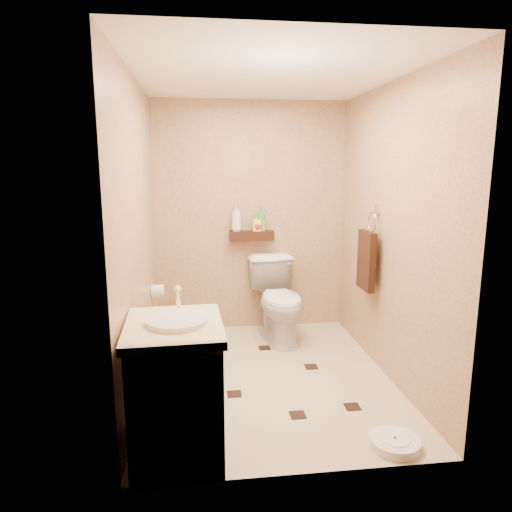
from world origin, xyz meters
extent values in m
plane|color=#CAAE93|center=(0.00, 0.00, 0.00)|extent=(2.50, 2.50, 0.00)
cube|color=tan|center=(0.00, 1.25, 1.20)|extent=(2.00, 0.04, 2.40)
cube|color=tan|center=(0.00, -1.25, 1.20)|extent=(2.00, 0.04, 2.40)
cube|color=tan|center=(-1.00, 0.00, 1.20)|extent=(0.04, 2.50, 2.40)
cube|color=tan|center=(1.00, 0.00, 1.20)|extent=(0.04, 2.50, 2.40)
cube|color=white|center=(0.00, 0.00, 2.40)|extent=(2.00, 2.50, 0.02)
cube|color=#32180D|center=(0.00, 1.17, 1.02)|extent=(0.46, 0.14, 0.10)
cube|color=black|center=(-0.30, -0.27, 0.00)|extent=(0.11, 0.11, 0.01)
cube|color=black|center=(0.41, 0.13, 0.00)|extent=(0.11, 0.11, 0.01)
cube|color=black|center=(0.12, -0.63, 0.00)|extent=(0.11, 0.11, 0.01)
cube|color=black|center=(-0.55, 0.56, 0.00)|extent=(0.11, 0.11, 0.01)
cube|color=black|center=(0.54, -0.57, 0.00)|extent=(0.11, 0.11, 0.01)
cube|color=black|center=(0.06, 0.60, 0.00)|extent=(0.11, 0.11, 0.01)
imported|color=white|center=(0.24, 0.83, 0.41)|extent=(0.56, 0.86, 0.82)
cube|color=brown|center=(-0.70, -0.95, 0.39)|extent=(0.55, 0.66, 0.78)
cube|color=beige|center=(-0.70, -0.95, 0.81)|extent=(0.59, 0.71, 0.05)
cylinder|color=silver|center=(-0.68, -0.95, 0.84)|extent=(0.36, 0.36, 0.05)
cylinder|color=silver|center=(-0.68, -0.73, 0.90)|extent=(0.03, 0.03, 0.12)
cylinder|color=white|center=(0.65, -1.07, 0.03)|extent=(0.42, 0.42, 0.06)
cylinder|color=white|center=(0.65, -1.07, 0.06)|extent=(0.19, 0.19, 0.01)
cylinder|color=#1B6D61|center=(-0.78, 1.07, 0.07)|extent=(0.12, 0.12, 0.13)
cylinder|color=white|center=(-0.78, 1.07, 0.31)|extent=(0.02, 0.02, 0.38)
sphere|color=white|center=(-0.78, 1.07, 0.49)|extent=(0.09, 0.09, 0.09)
cube|color=silver|center=(0.98, 0.25, 1.38)|extent=(0.03, 0.06, 0.08)
torus|color=silver|center=(0.95, 0.25, 1.26)|extent=(0.02, 0.19, 0.19)
cube|color=#34190F|center=(0.91, 0.25, 0.92)|extent=(0.06, 0.30, 0.52)
cylinder|color=white|center=(-0.94, 0.65, 0.60)|extent=(0.11, 0.11, 0.11)
cylinder|color=silver|center=(-0.98, 0.65, 0.66)|extent=(0.04, 0.02, 0.02)
imported|color=silver|center=(-0.16, 1.17, 1.21)|extent=(0.12, 0.12, 0.27)
imported|color=#FEF735|center=(0.06, 1.17, 1.16)|extent=(0.10, 0.10, 0.18)
imported|color=red|center=(0.07, 1.17, 1.14)|extent=(0.12, 0.12, 0.15)
imported|color=green|center=(0.09, 1.17, 1.20)|extent=(0.14, 0.14, 0.26)
imported|color=#F37A51|center=(0.10, 1.17, 1.15)|extent=(0.08, 0.08, 0.17)
camera|label=1|loc=(-0.53, -3.52, 1.73)|focal=32.00mm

